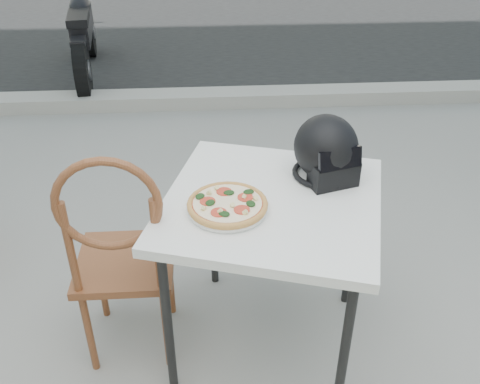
{
  "coord_description": "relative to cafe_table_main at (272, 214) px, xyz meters",
  "views": [
    {
      "loc": [
        -0.09,
        -1.47,
        1.91
      ],
      "look_at": [
        0.02,
        0.22,
        0.83
      ],
      "focal_mm": 40.0,
      "sensor_mm": 36.0,
      "label": 1
    }
  ],
  "objects": [
    {
      "name": "plate",
      "position": [
        -0.18,
        -0.07,
        0.08
      ],
      "size": [
        0.34,
        0.34,
        0.02
      ],
      "rotation": [
        0.0,
        0.0,
        -0.17
      ],
      "color": "silver",
      "rests_on": "cafe_table_main"
    },
    {
      "name": "curb",
      "position": [
        -0.15,
        2.75,
        -0.65
      ],
      "size": [
        30.0,
        0.25,
        0.12
      ],
      "primitive_type": "cube",
      "color": "#99968F",
      "rests_on": "ground"
    },
    {
      "name": "helmet",
      "position": [
        0.23,
        0.15,
        0.19
      ],
      "size": [
        0.32,
        0.33,
        0.26
      ],
      "rotation": [
        0.0,
        0.0,
        0.29
      ],
      "color": "black",
      "rests_on": "cafe_table_main"
    },
    {
      "name": "motorcycle",
      "position": [
        -1.41,
        3.58,
        -0.31
      ],
      "size": [
        0.48,
        1.83,
        0.91
      ],
      "rotation": [
        0.0,
        0.0,
        0.13
      ],
      "color": "black",
      "rests_on": "street_asphalt"
    },
    {
      "name": "street_asphalt",
      "position": [
        -0.15,
        6.75,
        -0.71
      ],
      "size": [
        30.0,
        8.0,
        0.0
      ],
      "primitive_type": "cube",
      "color": "black",
      "rests_on": "ground"
    },
    {
      "name": "cafe_chair_main",
      "position": [
        -0.6,
        -0.02,
        -0.12
      ],
      "size": [
        0.4,
        0.4,
        1.05
      ],
      "rotation": [
        0.0,
        0.0,
        3.14
      ],
      "color": "brown",
      "rests_on": "ground"
    },
    {
      "name": "cafe_table_main",
      "position": [
        0.0,
        0.0,
        0.0
      ],
      "size": [
        1.02,
        1.02,
        0.78
      ],
      "rotation": [
        0.0,
        0.0,
        -0.29
      ],
      "color": "white",
      "rests_on": "ground"
    },
    {
      "name": "pizza",
      "position": [
        -0.18,
        -0.07,
        0.1
      ],
      "size": [
        0.36,
        0.36,
        0.04
      ],
      "rotation": [
        0.0,
        0.0,
        0.21
      ],
      "color": "tan",
      "rests_on": "plate"
    }
  ]
}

